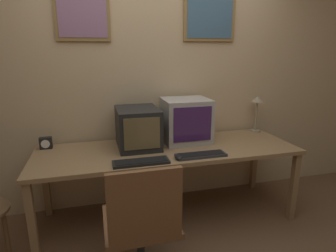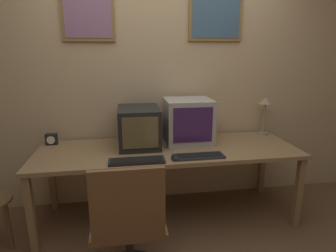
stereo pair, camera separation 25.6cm
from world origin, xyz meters
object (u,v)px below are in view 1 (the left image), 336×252
object	(u,v)px
monitor_right	(186,120)
mouse_near_keyboard	(179,157)
desk_clock	(46,143)
office_chair	(142,235)
monitor_left	(138,128)
keyboard_side	(201,155)
keyboard_main	(141,162)
desk_lamp	(257,105)

from	to	relation	value
monitor_right	mouse_near_keyboard	world-z (taller)	monitor_right
desk_clock	office_chair	bearing A→B (deg)	-56.57
monitor_right	mouse_near_keyboard	distance (m)	0.54
desk_clock	office_chair	xyz separation A→B (m)	(0.70, -1.07, -0.36)
desk_clock	mouse_near_keyboard	bearing A→B (deg)	-27.37
monitor_left	office_chair	xyz separation A→B (m)	(-0.13, -0.91, -0.49)
keyboard_side	keyboard_main	bearing A→B (deg)	-177.38
mouse_near_keyboard	office_chair	xyz separation A→B (m)	(-0.40, -0.49, -0.33)
keyboard_main	keyboard_side	bearing A→B (deg)	2.62
monitor_right	desk_lamp	distance (m)	0.89
keyboard_main	desk_lamp	size ratio (longest dim) A/B	1.14
keyboard_main	mouse_near_keyboard	xyz separation A→B (m)	(0.32, 0.01, 0.01)
office_chair	monitor_left	bearing A→B (deg)	81.83
monitor_left	desk_lamp	xyz separation A→B (m)	(1.36, 0.18, 0.12)
monitor_left	monitor_right	distance (m)	0.49
desk_clock	monitor_right	bearing A→B (deg)	-4.99
desk_lamp	office_chair	bearing A→B (deg)	-143.79
keyboard_main	desk_lamp	xyz separation A→B (m)	(1.40, 0.60, 0.29)
monitor_right	keyboard_main	world-z (taller)	monitor_right
keyboard_side	office_chair	bearing A→B (deg)	-140.05
monitor_left	keyboard_side	world-z (taller)	monitor_left
monitor_left	mouse_near_keyboard	bearing A→B (deg)	-56.82
keyboard_main	keyboard_side	world-z (taller)	same
keyboard_main	desk_lamp	distance (m)	1.56
keyboard_side	desk_clock	size ratio (longest dim) A/B	4.09
monitor_right	mouse_near_keyboard	bearing A→B (deg)	-115.00
keyboard_side	desk_lamp	world-z (taller)	desk_lamp
keyboard_main	office_chair	size ratio (longest dim) A/B	0.48
keyboard_side	office_chair	xyz separation A→B (m)	(-0.61, -0.51, -0.32)
monitor_left	office_chair	distance (m)	1.04
monitor_right	office_chair	bearing A→B (deg)	-122.91
keyboard_main	keyboard_side	size ratio (longest dim) A/B	1.04
office_chair	keyboard_main	bearing A→B (deg)	80.07
desk_clock	office_chair	size ratio (longest dim) A/B	0.11
keyboard_side	desk_clock	xyz separation A→B (m)	(-1.31, 0.56, 0.04)
desk_clock	desk_lamp	size ratio (longest dim) A/B	0.27
keyboard_side	office_chair	world-z (taller)	office_chair
keyboard_main	office_chair	xyz separation A→B (m)	(-0.09, -0.49, -0.32)
keyboard_main	office_chair	distance (m)	0.59
monitor_right	mouse_near_keyboard	xyz separation A→B (m)	(-0.21, -0.46, -0.19)
keyboard_side	mouse_near_keyboard	bearing A→B (deg)	-175.62
keyboard_side	desk_clock	world-z (taller)	desk_clock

